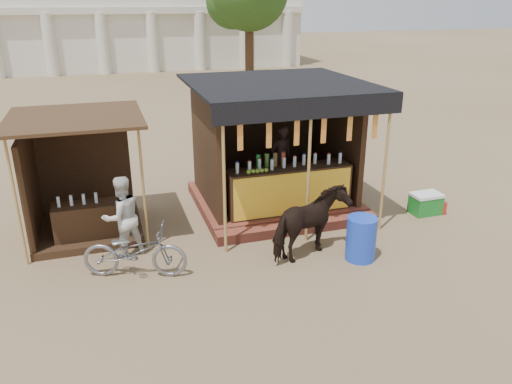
{
  "coord_description": "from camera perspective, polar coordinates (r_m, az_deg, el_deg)",
  "views": [
    {
      "loc": [
        -2.52,
        -6.43,
        4.37
      ],
      "look_at": [
        0.0,
        1.6,
        1.1
      ],
      "focal_mm": 35.0,
      "sensor_mm": 36.0,
      "label": 1
    }
  ],
  "objects": [
    {
      "name": "red_crate",
      "position": [
        11.6,
        19.7,
        -1.48
      ],
      "size": [
        0.44,
        0.49,
        0.28
      ],
      "primitive_type": "cube",
      "rotation": [
        0.0,
        0.0,
        -0.2
      ],
      "color": "#A2271B",
      "rests_on": "ground"
    },
    {
      "name": "cow",
      "position": [
        8.9,
        6.24,
        -3.69
      ],
      "size": [
        1.67,
        1.26,
        1.28
      ],
      "primitive_type": "imported",
      "rotation": [
        0.0,
        0.0,
        2.0
      ],
      "color": "black",
      "rests_on": "ground"
    },
    {
      "name": "ground",
      "position": [
        8.18,
        3.42,
        -11.13
      ],
      "size": [
        120.0,
        120.0,
        0.0
      ],
      "primitive_type": "plane",
      "color": "#846B4C",
      "rests_on": "ground"
    },
    {
      "name": "cooler",
      "position": [
        11.41,
        18.81,
        -1.24
      ],
      "size": [
        0.65,
        0.45,
        0.46
      ],
      "color": "#1A7825",
      "rests_on": "ground"
    },
    {
      "name": "blue_barrel",
      "position": [
        9.07,
        11.92,
        -5.22
      ],
      "size": [
        0.68,
        0.68,
        0.8
      ],
      "primitive_type": "cylinder",
      "rotation": [
        0.0,
        0.0,
        -0.35
      ],
      "color": "blue",
      "rests_on": "ground"
    },
    {
      "name": "background_building",
      "position": [
        36.38,
        -17.66,
        19.71
      ],
      "size": [
        26.0,
        7.45,
        8.18
      ],
      "color": "silver",
      "rests_on": "ground"
    },
    {
      "name": "main_stall",
      "position": [
        10.93,
        2.3,
        3.38
      ],
      "size": [
        3.6,
        3.61,
        2.78
      ],
      "color": "brown",
      "rests_on": "ground"
    },
    {
      "name": "motorbike",
      "position": [
        8.57,
        -13.7,
        -6.61
      ],
      "size": [
        1.84,
        1.11,
        0.91
      ],
      "primitive_type": "imported",
      "rotation": [
        0.0,
        0.0,
        1.26
      ],
      "color": "gray",
      "rests_on": "ground"
    },
    {
      "name": "secondary_stall",
      "position": [
        10.31,
        -19.92,
        -0.06
      ],
      "size": [
        2.4,
        2.4,
        2.38
      ],
      "color": "#382114",
      "rests_on": "ground"
    },
    {
      "name": "bystander",
      "position": [
        9.18,
        -15.04,
        -2.75
      ],
      "size": [
        0.89,
        0.79,
        1.51
      ],
      "primitive_type": "imported",
      "rotation": [
        0.0,
        0.0,
        3.5
      ],
      "color": "silver",
      "rests_on": "ground"
    }
  ]
}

